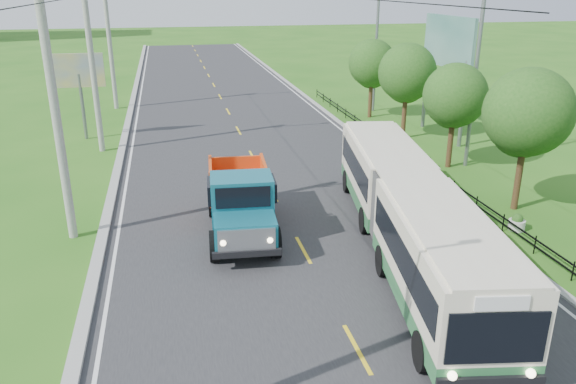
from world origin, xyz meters
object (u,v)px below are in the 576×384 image
object	(u,v)px
pole_far	(110,41)
tree_fifth	(407,75)
billboard_right	(448,49)
bus	(409,208)
dump_truck	(241,197)
planter_near	(517,223)
planter_far	(373,127)
tree_third	(527,116)
tree_back	(372,66)
pole_mid	(92,61)
billboard_left	(79,76)
streetlight_far	(374,44)
streetlight_mid	(473,72)
planter_mid	(427,163)
pole_near	(55,104)
tree_fourth	(454,99)

from	to	relation	value
pole_far	tree_fifth	xyz separation A→B (m)	(18.12, -12.86, -1.24)
billboard_right	bus	size ratio (longest dim) A/B	0.47
bus	dump_truck	size ratio (longest dim) A/B	2.44
planter_near	planter_far	distance (m)	16.00
tree_third	tree_fifth	size ratio (longest dim) A/B	1.03
tree_back	planter_far	distance (m)	5.48
pole_far	billboard_right	xyz separation A→B (m)	(20.56, -13.00, 0.25)
tree_third	tree_back	size ratio (longest dim) A/B	1.09
pole_mid	billboard_left	bearing A→B (deg)	112.42
tree_third	streetlight_far	world-z (taller)	streetlight_far
streetlight_mid	dump_truck	bearing A→B (deg)	-154.40
dump_truck	planter_mid	bearing A→B (deg)	33.95
pole_far	billboard_left	distance (m)	9.17
pole_near	tree_third	xyz separation A→B (m)	(18.12, -0.86, -1.11)
pole_near	bus	xyz separation A→B (m)	(11.73, -4.10, -3.31)
streetlight_mid	planter_mid	size ratio (longest dim) A/B	13.54
tree_fourth	planter_far	bearing A→B (deg)	99.08
tree_third	planter_far	size ratio (longest dim) A/B	8.96
planter_far	bus	xyz separation A→B (m)	(-5.14, -17.10, 1.50)
billboard_right	planter_mid	bearing A→B (deg)	-121.66
pole_near	pole_mid	xyz separation A→B (m)	(0.00, 12.00, 0.00)
billboard_right	dump_truck	distance (m)	19.08
planter_far	billboard_left	distance (m)	18.56
tree_back	billboard_right	xyz separation A→B (m)	(2.44, -6.14, 1.69)
pole_far	streetlight_far	size ratio (longest dim) A/B	1.10
tree_third	billboard_right	bearing A→B (deg)	78.36
tree_back	bus	bearing A→B (deg)	-106.75
pole_far	tree_fourth	bearing A→B (deg)	-46.15
tree_fifth	tree_back	world-z (taller)	tree_fifth
tree_fifth	tree_back	size ratio (longest dim) A/B	1.05
tree_fourth	tree_back	distance (m)	12.00
tree_fifth	streetlight_far	size ratio (longest dim) A/B	0.64
dump_truck	streetlight_mid	bearing A→B (deg)	29.79
tree_third	tree_fifth	bearing A→B (deg)	90.00
pole_far	streetlight_far	world-z (taller)	pole_far
streetlight_mid	billboard_left	distance (m)	22.51
tree_back	planter_mid	world-z (taller)	tree_back
dump_truck	planter_far	bearing A→B (deg)	57.21
streetlight_far	planter_mid	world-z (taller)	streetlight_far
tree_back	streetlight_mid	size ratio (longest dim) A/B	0.61
tree_back	billboard_right	size ratio (longest dim) A/B	0.75
pole_far	bus	size ratio (longest dim) A/B	0.64
tree_fifth	planter_near	world-z (taller)	tree_fifth
tree_fifth	billboard_left	bearing A→B (deg)	168.72
planter_near	bus	xyz separation A→B (m)	(-5.14, -1.10, 1.50)
bus	dump_truck	world-z (taller)	bus
planter_far	pole_far	bearing A→B (deg)	146.88
pole_near	tree_fourth	bearing A→B (deg)	15.84
pole_far	planter_far	size ratio (longest dim) A/B	14.93
tree_fifth	tree_back	xyz separation A→B (m)	(-0.00, 6.00, -0.20)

